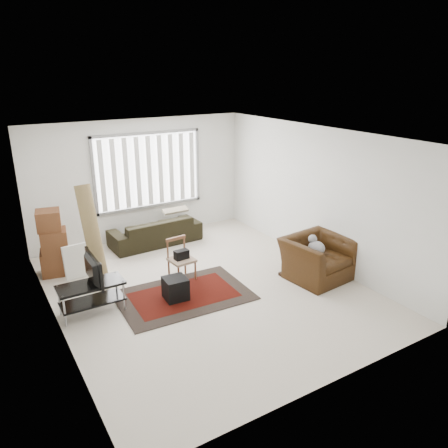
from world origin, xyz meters
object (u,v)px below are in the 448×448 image
object	(u,v)px
moving_boxes	(53,245)
sofa	(155,227)
side_chair	(181,257)
tv_stand	(91,292)
armchair	(318,255)

from	to	relation	value
moving_boxes	sofa	size ratio (longest dim) A/B	0.63
moving_boxes	side_chair	bearing A→B (deg)	-36.93
moving_boxes	sofa	distance (m)	2.28
tv_stand	armchair	world-z (taller)	armchair
side_chair	moving_boxes	bearing A→B (deg)	137.85
sofa	armchair	world-z (taller)	armchair
sofa	armchair	size ratio (longest dim) A/B	1.54
sofa	side_chair	bearing A→B (deg)	79.34
side_chair	tv_stand	bearing A→B (deg)	-174.29
side_chair	armchair	bearing A→B (deg)	-34.43
sofa	side_chair	xyz separation A→B (m)	(-0.28, -1.90, 0.05)
side_chair	armchair	world-z (taller)	armchair
tv_stand	moving_boxes	xyz separation A→B (m)	(-0.20, 1.79, 0.22)
sofa	side_chair	distance (m)	1.92
tv_stand	armchair	xyz separation A→B (m)	(3.96, -0.91, 0.08)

